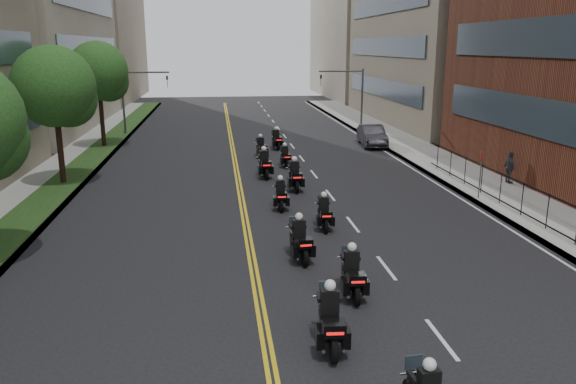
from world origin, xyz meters
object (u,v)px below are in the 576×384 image
motorcycle_2 (330,321)px  motorcycle_5 (324,214)px  motorcycle_8 (264,165)px  parked_sedan (372,136)px  motorcycle_7 (295,177)px  motorcycle_3 (352,275)px  pedestrian_c (510,168)px  motorcycle_10 (261,148)px  motorcycle_9 (285,157)px  motorcycle_11 (276,140)px  motorcycle_6 (281,196)px  motorcycle_4 (300,241)px

motorcycle_2 → motorcycle_5: (1.68, 9.65, -0.08)m
motorcycle_8 → parked_sedan: motorcycle_8 is taller
motorcycle_2 → motorcycle_7: size_ratio=0.98×
motorcycle_3 → pedestrian_c: (12.04, 12.84, 0.36)m
motorcycle_5 → pedestrian_c: bearing=31.1°
motorcycle_3 → motorcycle_10: (-1.03, 22.80, -0.02)m
motorcycle_7 → motorcycle_10: (-1.08, 9.40, -0.08)m
motorcycle_2 → motorcycle_7: bearing=89.7°
motorcycle_7 → motorcycle_9: (0.22, 6.11, -0.11)m
motorcycle_11 → parked_sedan: bearing=-1.6°
motorcycle_11 → pedestrian_c: size_ratio=1.32×
motorcycle_9 → motorcycle_10: size_ratio=0.95×
motorcycle_2 → motorcycle_3: motorcycle_2 is taller
motorcycle_5 → pedestrian_c: (11.65, 6.13, 0.40)m
motorcycle_8 → parked_sedan: (9.25, 9.70, 0.07)m
motorcycle_7 → motorcycle_9: motorcycle_7 is taller
motorcycle_2 → pedestrian_c: pedestrian_c is taller
motorcycle_7 → motorcycle_9: 6.11m
motorcycle_8 → motorcycle_10: motorcycle_8 is taller
motorcycle_2 → motorcycle_6: 12.87m
motorcycle_6 → parked_sedan: size_ratio=0.45×
motorcycle_3 → motorcycle_10: 22.83m
motorcycle_8 → motorcycle_9: motorcycle_8 is taller
motorcycle_2 → motorcycle_9: 22.52m
motorcycle_9 → motorcycle_2: bearing=-96.7°
pedestrian_c → motorcycle_5: bearing=116.7°
motorcycle_10 → motorcycle_11: (1.40, 3.01, 0.03)m
motorcycle_6 → motorcycle_7: (1.17, 3.48, 0.08)m
motorcycle_5 → motorcycle_9: (-0.12, 12.81, -0.01)m
motorcycle_3 → motorcycle_4: (-1.17, 3.26, 0.01)m
motorcycle_6 → motorcycle_10: bearing=92.1°
motorcycle_11 → motorcycle_5: bearing=-95.7°
motorcycle_11 → motorcycle_10: bearing=-120.8°
motorcycle_2 → motorcycle_8: 19.60m
motorcycle_3 → pedestrian_c: 17.60m
motorcycle_3 → motorcycle_8: size_ratio=0.92×
motorcycle_10 → motorcycle_6: bearing=-98.0°
motorcycle_5 → motorcycle_7: bearing=96.2°
motorcycle_5 → motorcycle_10: bearing=98.4°
motorcycle_7 → motorcycle_9: bearing=88.0°
motorcycle_3 → motorcycle_11: size_ratio=1.00×
motorcycle_5 → motorcycle_10: size_ratio=0.97×
motorcycle_8 → motorcycle_3: bearing=-88.5°
motorcycle_9 → motorcycle_11: 6.29m
motorcycle_8 → pedestrian_c: size_ratio=1.43×
motorcycle_5 → motorcycle_9: motorcycle_5 is taller
motorcycle_5 → motorcycle_7: motorcycle_7 is taller
motorcycle_6 → parked_sedan: 18.76m
motorcycle_4 → parked_sedan: bearing=63.5°
motorcycle_4 → motorcycle_10: bearing=84.6°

